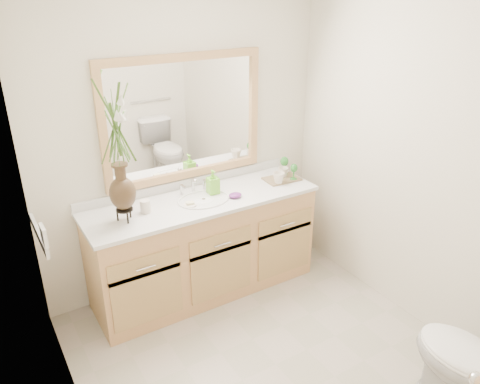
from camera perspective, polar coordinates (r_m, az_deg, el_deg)
floor at (r=3.37m, az=4.38°, el=-20.22°), size 2.60×2.60×0.00m
wall_back at (r=3.72m, az=-6.81°, el=5.93°), size 2.40×0.02×2.40m
wall_left at (r=2.25m, az=-20.50°, el=-8.37°), size 0.02×2.60×2.40m
wall_right at (r=3.48m, az=21.35°, el=3.08°), size 0.02×2.60×2.40m
vanity at (r=3.82m, az=-4.38°, el=-6.70°), size 1.80×0.55×0.80m
counter at (r=3.62m, az=-4.58°, el=-1.06°), size 1.84×0.57×0.03m
sink at (r=3.62m, az=-4.43°, el=-1.72°), size 0.38×0.34×0.23m
mirror at (r=3.64m, az=-6.82°, el=8.90°), size 1.32×0.04×0.97m
switch_plate at (r=3.03m, az=-22.81°, el=-4.89°), size 0.02×0.12×0.12m
toilet at (r=3.10m, az=26.71°, el=-18.83°), size 0.42×0.75×0.74m
flower_vase at (r=3.16m, az=-14.82°, el=6.24°), size 0.21×0.21×0.88m
tumbler at (r=3.44m, az=-11.48°, el=-1.72°), size 0.07×0.07×0.10m
soap_dish at (r=3.51m, az=-6.10°, el=-1.52°), size 0.10×0.10×0.03m
soap_bottle at (r=3.68m, az=-3.33°, el=1.11°), size 0.08×0.08×0.17m
purple_dish at (r=3.62m, az=-0.58°, el=-0.39°), size 0.11×0.09×0.04m
tray at (r=3.97m, az=5.10°, el=1.60°), size 0.30×0.21×0.01m
mug_left at (r=3.85m, az=4.74°, el=1.80°), size 0.12×0.11×0.10m
mug_right at (r=3.98m, az=5.27°, el=2.47°), size 0.09×0.08×0.09m
goblet_front at (r=3.92m, az=6.59°, el=2.82°), size 0.06×0.06×0.14m
goblet_back at (r=4.02m, az=5.43°, el=3.61°), size 0.07×0.07×0.16m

